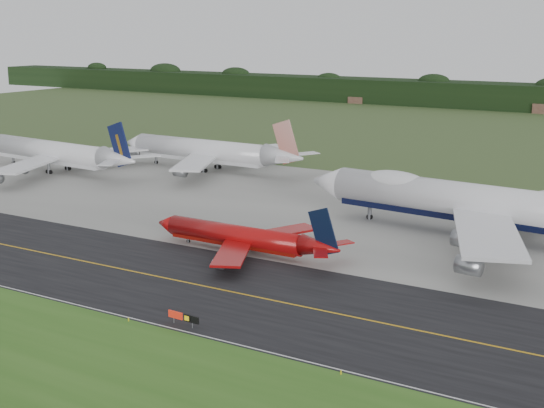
% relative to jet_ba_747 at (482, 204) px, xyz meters
% --- Properties ---
extents(ground, '(600.00, 600.00, 0.00)m').
position_rel_jet_ba_747_xyz_m(ground, '(-30.59, -43.75, -6.43)').
color(ground, '#375025').
rests_on(ground, ground).
extents(grass_verge, '(400.00, 30.00, 0.01)m').
position_rel_jet_ba_747_xyz_m(grass_verge, '(-30.59, -78.75, -6.43)').
color(grass_verge, '#315E1B').
rests_on(grass_verge, ground).
extents(taxiway, '(400.00, 32.00, 0.02)m').
position_rel_jet_ba_747_xyz_m(taxiway, '(-30.59, -47.75, -6.42)').
color(taxiway, black).
rests_on(taxiway, ground).
extents(apron, '(400.00, 78.00, 0.01)m').
position_rel_jet_ba_747_xyz_m(apron, '(-30.59, 7.25, -6.42)').
color(apron, gray).
rests_on(apron, ground).
extents(taxiway_centreline, '(400.00, 0.40, 0.00)m').
position_rel_jet_ba_747_xyz_m(taxiway_centreline, '(-30.59, -47.75, -6.40)').
color(taxiway_centreline, gold).
rests_on(taxiway_centreline, taxiway).
extents(taxiway_edge_line, '(400.00, 0.25, 0.00)m').
position_rel_jet_ba_747_xyz_m(taxiway_edge_line, '(-30.59, -63.25, -6.40)').
color(taxiway_edge_line, silver).
rests_on(taxiway_edge_line, taxiway).
extents(jet_ba_747, '(75.22, 62.02, 18.90)m').
position_rel_jet_ba_747_xyz_m(jet_ba_747, '(0.00, 0.00, 0.00)').
color(jet_ba_747, silver).
rests_on(jet_ba_747, ground).
extents(jet_red_737, '(36.93, 30.23, 10.00)m').
position_rel_jet_ba_747_xyz_m(jet_red_737, '(-32.54, -30.10, -3.67)').
color(jet_red_737, '#980B0B').
rests_on(jet_red_737, ground).
extents(jet_navy_gold, '(59.53, 51.65, 15.35)m').
position_rel_jet_ba_747_xyz_m(jet_navy_gold, '(-116.24, 7.81, -1.39)').
color(jet_navy_gold, silver).
rests_on(jet_navy_gold, ground).
extents(jet_star_tail, '(58.43, 49.03, 15.45)m').
position_rel_jet_ba_747_xyz_m(jet_star_tail, '(-82.09, 30.28, -1.28)').
color(jet_star_tail, silver).
rests_on(jet_star_tail, ground).
extents(taxiway_sign, '(5.05, 0.46, 1.68)m').
position_rel_jet_ba_747_xyz_m(taxiway_sign, '(-21.86, -61.76, -5.25)').
color(taxiway_sign, slate).
rests_on(taxiway_sign, ground).
extents(edge_marker_center, '(0.16, 0.16, 0.50)m').
position_rel_jet_ba_747_xyz_m(edge_marker_center, '(-29.06, -64.25, -6.18)').
color(edge_marker_center, yellow).
rests_on(edge_marker_center, ground).
extents(edge_marker_right, '(0.16, 0.16, 0.50)m').
position_rel_jet_ba_747_xyz_m(edge_marker_right, '(2.04, -64.25, -6.18)').
color(edge_marker_right, yellow).
rests_on(edge_marker_right, ground).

